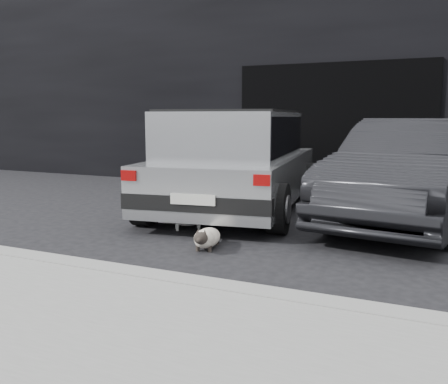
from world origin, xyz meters
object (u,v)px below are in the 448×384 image
at_px(silver_hatchback, 236,157).
at_px(second_car, 413,171).
at_px(cat_siamese, 206,238).
at_px(cat_white, 190,217).

bearing_deg(silver_hatchback, second_car, -4.10).
height_order(silver_hatchback, cat_siamese, silver_hatchback).
bearing_deg(silver_hatchback, cat_siamese, -83.28).
relative_size(cat_siamese, cat_white, 1.31).
height_order(silver_hatchback, cat_white, silver_hatchback).
bearing_deg(cat_white, silver_hatchback, 145.34).
relative_size(silver_hatchback, cat_white, 7.50).
xyz_separation_m(second_car, cat_white, (-2.67, -1.75, -0.58)).
xyz_separation_m(cat_siamese, cat_white, (-0.66, 0.82, 0.04)).
bearing_deg(second_car, cat_siamese, -120.46).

